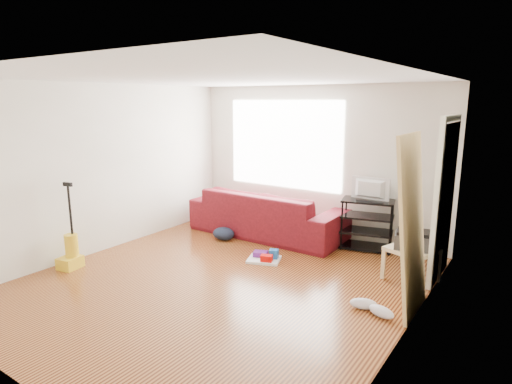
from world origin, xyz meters
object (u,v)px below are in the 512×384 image
Objects in this scene: cleaning_tray at (265,257)px; vacuum at (71,252)px; side_table at (412,253)px; tv_stand at (367,224)px; sofa at (267,234)px; backpack at (224,240)px; bucket at (303,246)px.

vacuum reaches higher than cleaning_tray.
tv_stand is at bearing 136.92° from side_table.
sofa is 7.08× the size of backpack.
cleaning_tray is 1.47× the size of backpack.
side_table is 4.52m from vacuum.
tv_stand is (1.65, 0.27, 0.40)m from sofa.
sofa is 0.78m from backpack.
side_table is 2.62× the size of bucket.
bucket is (-0.87, -0.44, -0.40)m from tv_stand.
vacuum is (-1.41, -2.76, 0.22)m from sofa.
cleaning_tray reaches higher than backpack.
tv_stand is at bearing 34.70° from vacuum.
vacuum reaches higher than sofa.
vacuum is at bearing -130.25° from bucket.
side_table is at bearing -56.64° from tv_stand.
vacuum is (-3.06, -3.03, -0.18)m from tv_stand.
cleaning_tray is 2.68m from vacuum.
sofa is 3.09× the size of tv_stand.
tv_stand is at bearing -170.70° from sofa.
tv_stand reaches higher than backpack.
bucket is 0.69× the size of backpack.
tv_stand is at bearing 27.08° from bucket.
side_table reaches higher than cleaning_tray.
bucket is at bearing 80.98° from cleaning_tray.
side_table is 1.98m from cleaning_tray.
vacuum is at bearing -120.90° from backpack.
tv_stand is 3.32× the size of bucket.
side_table is at bearing -4.94° from backpack.
side_table is 0.57× the size of vacuum.
side_table is 1.81× the size of backpack.
backpack is (-1.09, 0.41, -0.05)m from cleaning_tray.
backpack is at bearing 159.50° from cleaning_tray.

